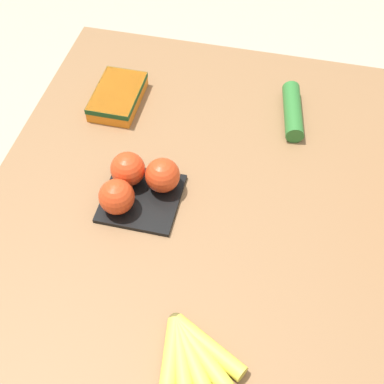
# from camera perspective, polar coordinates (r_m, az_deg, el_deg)

# --- Properties ---
(ground_plane) EXTENTS (12.00, 12.00, 0.00)m
(ground_plane) POSITION_cam_1_polar(r_m,az_deg,el_deg) (1.88, -0.00, -15.01)
(ground_plane) COLOR #B7A88E
(dining_table) EXTENTS (1.16, 0.95, 0.76)m
(dining_table) POSITION_cam_1_polar(r_m,az_deg,el_deg) (1.31, -0.00, -3.67)
(dining_table) COLOR olive
(dining_table) RESTS_ON ground_plane
(banana_bunch) EXTENTS (0.18, 0.17, 0.03)m
(banana_bunch) POSITION_cam_1_polar(r_m,az_deg,el_deg) (1.03, -0.18, -17.01)
(banana_bunch) COLOR brown
(banana_bunch) RESTS_ON dining_table
(tomato_pack) EXTENTS (0.17, 0.17, 0.09)m
(tomato_pack) POSITION_cam_1_polar(r_m,az_deg,el_deg) (1.21, -5.91, 0.94)
(tomato_pack) COLOR black
(tomato_pack) RESTS_ON dining_table
(carrot_bag) EXTENTS (0.18, 0.12, 0.04)m
(carrot_bag) POSITION_cam_1_polar(r_m,az_deg,el_deg) (1.45, -7.94, 10.16)
(carrot_bag) COLOR orange
(carrot_bag) RESTS_ON dining_table
(cucumber_near) EXTENTS (0.19, 0.08, 0.05)m
(cucumber_near) POSITION_cam_1_polar(r_m,az_deg,el_deg) (1.42, 10.70, 8.49)
(cucumber_near) COLOR #2D702D
(cucumber_near) RESTS_ON dining_table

